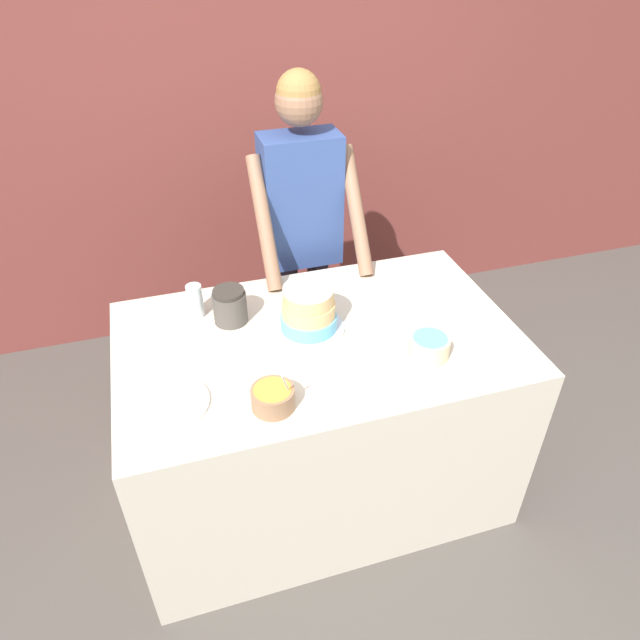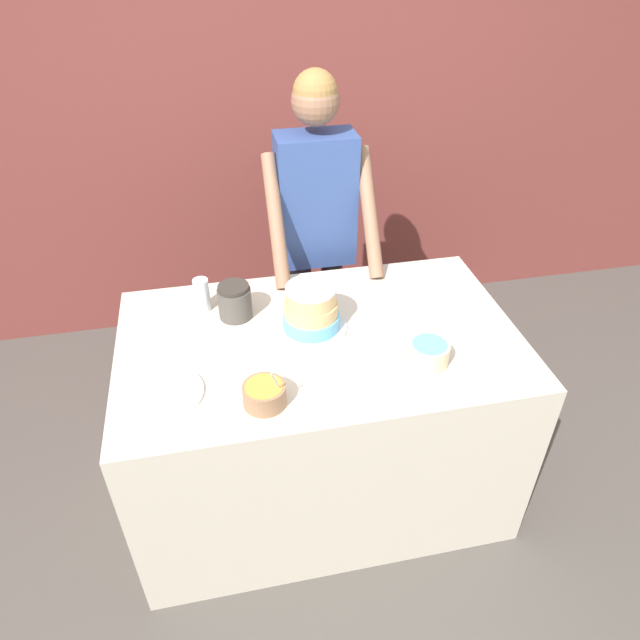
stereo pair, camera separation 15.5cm
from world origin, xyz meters
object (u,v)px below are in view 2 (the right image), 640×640
Objects in this scene: frosting_bowl_orange at (264,394)px; person_baker at (316,217)px; drinking_glass at (202,295)px; ceramic_plate at (164,393)px; stoneware_jar at (235,301)px; frosting_bowl_blue at (429,352)px; cake at (311,310)px.

person_baker is at bearing 69.30° from frosting_bowl_orange.
drinking_glass is 0.52m from ceramic_plate.
frosting_bowl_orange is 0.53m from stoneware_jar.
ceramic_plate is at bearing -124.31° from stoneware_jar.
drinking_glass is at bearing 147.08° from frosting_bowl_blue.
person_baker is 0.96m from frosting_bowl_blue.
frosting_bowl_blue is at bearing 8.35° from frosting_bowl_orange.
cake is 1.05× the size of ceramic_plate.
stoneware_jar is (0.13, -0.08, 0.00)m from drinking_glass.
person_baker is 1.09m from frosting_bowl_orange.
person_baker reaches higher than cake.
frosting_bowl_blue is (0.38, -0.29, -0.04)m from cake.
person_baker is 0.70m from drinking_glass.
cake is 0.63m from ceramic_plate.
cake is at bearing 142.72° from frosting_bowl_blue.
cake is 1.89× the size of frosting_bowl_blue.
ceramic_plate is (-0.33, 0.11, -0.04)m from frosting_bowl_orange.
frosting_bowl_blue is (0.23, -0.92, -0.12)m from person_baker.
ceramic_plate is at bearing -107.57° from drinking_glass.
drinking_glass is at bearing 151.53° from cake.
ceramic_plate is at bearing -154.68° from cake.
ceramic_plate is (-0.57, -0.27, -0.08)m from cake.
frosting_bowl_blue is 0.95m from ceramic_plate.
frosting_bowl_blue is 0.94m from drinking_glass.
person_baker reaches higher than stoneware_jar.
person_baker is at bearing 104.12° from frosting_bowl_blue.
cake is at bearing -103.28° from person_baker.
stoneware_jar reaches higher than drinking_glass.
stoneware_jar reaches higher than frosting_bowl_blue.
ceramic_plate is at bearing 161.70° from frosting_bowl_orange.
cake is 1.93× the size of stoneware_jar.
frosting_bowl_orange reaches higher than frosting_bowl_blue.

